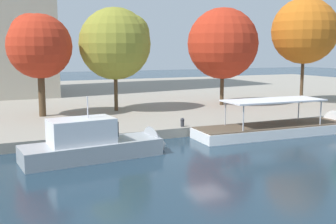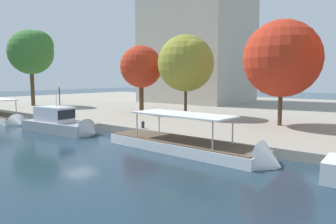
{
  "view_description": "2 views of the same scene",
  "coord_description": "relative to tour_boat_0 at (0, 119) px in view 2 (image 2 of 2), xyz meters",
  "views": [
    {
      "loc": [
        -12.72,
        -22.45,
        6.8
      ],
      "look_at": [
        0.27,
        6.77,
        1.94
      ],
      "focal_mm": 43.36,
      "sensor_mm": 36.0,
      "label": 1
    },
    {
      "loc": [
        22.19,
        -15.81,
        5.67
      ],
      "look_at": [
        4.82,
        6.02,
        2.59
      ],
      "focal_mm": 33.5,
      "sensor_mm": 36.0,
      "label": 2
    }
  ],
  "objects": [
    {
      "name": "tree_5",
      "position": [
        -10.04,
        10.23,
        10.12
      ],
      "size": [
        7.71,
        7.71,
        13.19
      ],
      "color": "#4C3823",
      "rests_on": "dock_promenade"
    },
    {
      "name": "ground_plane",
      "position": [
        20.81,
        -2.52,
        -0.27
      ],
      "size": [
        220.0,
        220.0,
        0.0
      ],
      "primitive_type": "plane",
      "color": "#1E3342"
    },
    {
      "name": "mooring_bollard_0",
      "position": [
        22.18,
        3.88,
        0.85
      ],
      "size": [
        0.33,
        0.33,
        0.71
      ],
      "color": "#2D2D33",
      "rests_on": "dock_promenade"
    },
    {
      "name": "motor_yacht_1",
      "position": [
        14.42,
        -0.06,
        0.47
      ],
      "size": [
        9.96,
        3.66,
        5.0
      ],
      "rotation": [
        0.0,
        0.0,
        0.1
      ],
      "color": "#9EA3A8",
      "rests_on": "ground_plane"
    },
    {
      "name": "tree_1",
      "position": [
        31.98,
        13.7,
        7.5
      ],
      "size": [
        7.82,
        7.82,
        10.74
      ],
      "color": "#4C3823",
      "rests_on": "dock_promenade"
    },
    {
      "name": "lamp_post",
      "position": [
        5.03,
        5.71,
        3.03
      ],
      "size": [
        0.42,
        0.42,
        3.99
      ],
      "color": "black",
      "rests_on": "dock_promenade"
    },
    {
      "name": "tree_0",
      "position": [
        12.53,
        14.03,
        7.05
      ],
      "size": [
        5.88,
        5.88,
        9.4
      ],
      "color": "#4C3823",
      "rests_on": "dock_promenade"
    },
    {
      "name": "tour_boat_2",
      "position": [
        30.19,
        1.03,
        0.04
      ],
      "size": [
        14.54,
        3.86,
        4.25
      ],
      "rotation": [
        0.0,
        0.0,
        -0.04
      ],
      "color": "white",
      "rests_on": "ground_plane"
    },
    {
      "name": "tree_3",
      "position": [
        19.9,
        14.34,
        7.25
      ],
      "size": [
        7.15,
        7.15,
        10.3
      ],
      "color": "#4C3823",
      "rests_on": "dock_promenade"
    },
    {
      "name": "tour_boat_0",
      "position": [
        0.0,
        0.0,
        0.0
      ],
      "size": [
        14.96,
        3.99,
        3.96
      ],
      "rotation": [
        0.0,
        0.0,
        -0.1
      ],
      "color": "silver",
      "rests_on": "ground_plane"
    },
    {
      "name": "dock_promenade",
      "position": [
        20.81,
        30.8,
        0.1
      ],
      "size": [
        120.0,
        55.0,
        0.73
      ],
      "primitive_type": "cube",
      "color": "gray",
      "rests_on": "ground_plane"
    }
  ]
}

